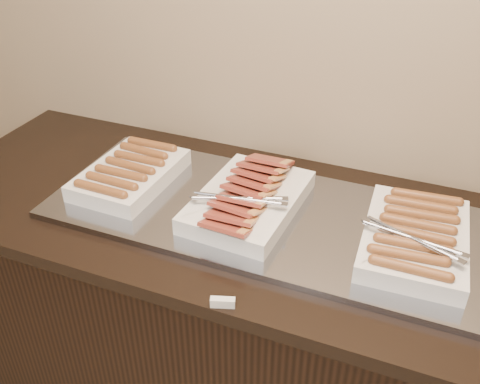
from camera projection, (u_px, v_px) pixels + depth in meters
name	position (u px, v px, depth m)	size (l,w,h in m)	color
counter	(254.00, 326.00, 1.77)	(2.06, 0.76, 0.90)	black
warming_tray	(259.00, 214.00, 1.51)	(1.20, 0.50, 0.02)	gray
dish_left	(130.00, 173.00, 1.62)	(0.24, 0.35, 0.07)	silver
dish_center	(248.00, 199.00, 1.50)	(0.29, 0.41, 0.09)	silver
dish_right	(415.00, 237.00, 1.35)	(0.28, 0.39, 0.08)	silver
label_holder	(223.00, 302.00, 1.22)	(0.06, 0.02, 0.02)	silver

